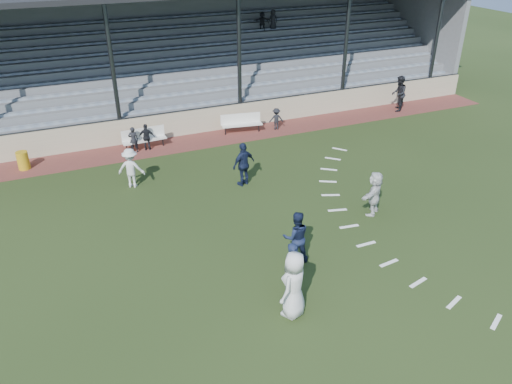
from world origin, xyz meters
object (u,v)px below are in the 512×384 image
trash_bin (23,160)px  player_white_lead (294,285)px  bench_right (241,121)px  player_navy_lead (294,270)px  official (399,94)px  bench_left (144,137)px  football (297,267)px

trash_bin → player_white_lead: (6.50, -12.41, 0.57)m
bench_right → player_navy_lead: (-3.17, -12.00, 0.26)m
player_navy_lead → bench_right: bearing=52.2°
player_white_lead → official: bearing=-171.4°
official → bench_left: bearing=-51.6°
official → trash_bin: bearing=-50.7°
official → football: bearing=-8.1°
bench_right → football: (-2.54, -11.02, -0.48)m
bench_left → official: 14.01m
trash_bin → official: 19.18m
trash_bin → player_navy_lead: 13.57m
football → player_white_lead: player_white_lead is taller
bench_right → official: official is taller
football → player_navy_lead: size_ratio=0.12×
trash_bin → player_white_lead: bearing=-62.3°
player_white_lead → bench_right: bearing=-141.2°
official → player_white_lead: bearing=-6.3°
player_navy_lead → bench_left: bearing=75.1°
football → official: official is taller
bench_left → bench_right: (4.85, 0.09, 0.00)m
trash_bin → player_white_lead: 14.02m
bench_left → player_white_lead: player_white_lead is taller
player_white_lead → player_navy_lead: player_white_lead is taller
bench_left → bench_right: bearing=-2.5°
bench_right → official: size_ratio=1.05×
bench_left → player_white_lead: bearing=-87.5°
bench_left → bench_right: size_ratio=0.99×
football → bench_left: bearing=101.9°
trash_bin → official: official is taller
football → player_white_lead: (-0.98, -1.68, 0.88)m
bench_left → football: bearing=-81.6°
bench_left → official: size_ratio=1.04×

